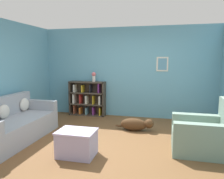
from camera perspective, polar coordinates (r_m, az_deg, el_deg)
name	(u,v)px	position (r m, az deg, el deg)	size (l,w,h in m)	color
ground_plane	(107,144)	(4.53, -1.24, -13.96)	(14.00, 14.00, 0.00)	brown
wall_back	(127,72)	(6.41, 3.98, 4.46)	(5.60, 0.13, 2.60)	#609EB7
couch	(13,125)	(5.08, -24.51, -8.44)	(0.91, 1.98, 0.89)	#9399A3
bookshelf	(87,99)	(6.63, -6.45, -2.43)	(1.09, 0.29, 1.03)	#42382D
recliner_chair	(206,135)	(4.39, 23.40, -10.77)	(1.05, 0.85, 0.98)	gray
coffee_table	(77,142)	(3.98, -9.18, -13.49)	(0.66, 0.49, 0.46)	#ADA3CC
dog	(136,124)	(5.28, 6.32, -9.01)	(0.93, 0.27, 0.30)	#472D19
vase	(94,76)	(6.45, -4.79, 3.47)	(0.12, 0.12, 0.28)	silver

